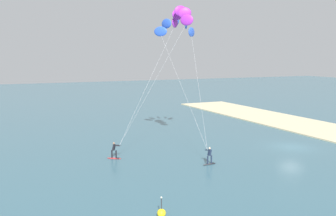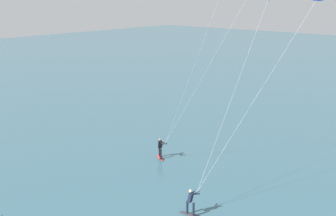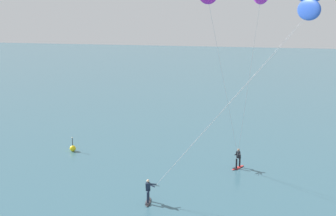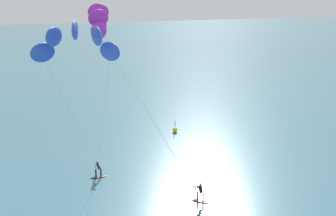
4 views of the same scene
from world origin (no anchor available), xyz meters
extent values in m
ellipsoid|color=red|center=(3.55, 19.74, 0.04)|extent=(1.15, 1.44, 0.08)
cube|color=black|center=(3.32, 19.40, 0.09)|extent=(0.40, 0.39, 0.02)
cylinder|color=black|center=(3.68, 19.92, 0.47)|extent=(0.14, 0.14, 0.78)
cylinder|color=black|center=(3.43, 19.56, 0.47)|extent=(0.14, 0.14, 0.78)
cube|color=black|center=(3.55, 19.74, 1.16)|extent=(0.43, 0.43, 0.63)
sphere|color=#9E7051|center=(3.55, 19.74, 1.58)|extent=(0.20, 0.20, 0.20)
cylinder|color=black|center=(3.51, 19.19, 1.31)|extent=(0.07, 0.55, 0.03)
cylinder|color=black|center=(3.64, 19.46, 1.34)|extent=(0.27, 0.60, 0.15)
cylinder|color=black|center=(3.42, 19.47, 1.34)|extent=(0.34, 0.58, 0.15)
cylinder|color=#B2B2B7|center=(2.51, 15.92, 7.39)|extent=(2.02, 6.55, 12.18)
cylinder|color=#B2B2B7|center=(4.08, 15.82, 7.39)|extent=(1.15, 6.75, 12.18)
ellipsoid|color=#333338|center=(-2.26, 12.09, 0.04)|extent=(0.53, 1.53, 0.08)
cube|color=black|center=(-2.22, 11.68, 0.09)|extent=(0.32, 0.31, 0.02)
cylinder|color=#192338|center=(-2.29, 12.31, 0.47)|extent=(0.14, 0.14, 0.78)
cylinder|color=#192338|center=(-2.24, 11.87, 0.47)|extent=(0.14, 0.14, 0.78)
cube|color=#192338|center=(-2.26, 12.09, 1.16)|extent=(0.34, 0.35, 0.63)
sphere|color=beige|center=(-2.26, 12.09, 1.58)|extent=(0.20, 0.20, 0.20)
cylinder|color=black|center=(-1.72, 12.03, 1.31)|extent=(0.55, 0.09, 0.03)
cylinder|color=#192338|center=(-1.98, 12.17, 1.34)|extent=(0.60, 0.25, 0.15)
cylinder|color=#192338|center=(-2.00, 11.95, 1.34)|extent=(0.57, 0.36, 0.15)
cylinder|color=#B2B2B7|center=(2.67, 10.59, 7.00)|extent=(8.80, 2.88, 11.39)
cylinder|color=#B2B2B7|center=(2.88, 12.46, 7.00)|extent=(9.21, 0.88, 11.39)
camera|label=1|loc=(-33.14, 30.60, 10.25)|focal=41.39mm
camera|label=2|loc=(-21.00, -2.38, 12.92)|focal=46.50mm
camera|label=3|loc=(4.29, -15.08, 13.42)|focal=47.30mm
camera|label=4|loc=(31.19, 11.26, 17.36)|focal=44.39mm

